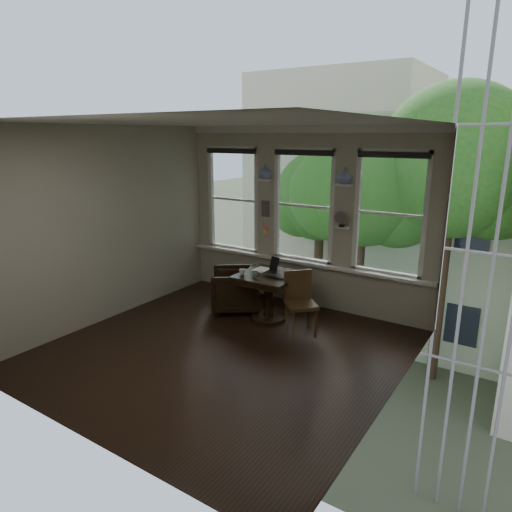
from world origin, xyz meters
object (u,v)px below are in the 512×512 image
Objects in this scene: table at (269,297)px; side_chair_right at (301,304)px; mug at (242,272)px; armchair_left at (235,290)px; laptop at (273,277)px.

side_chair_right is at bearing -16.26° from table.
mug reaches higher than table.
table is 1.15× the size of armchair_left.
side_chair_right is at bearing -7.44° from laptop.
table is at bearing 117.46° from side_chair_right.
armchair_left is 0.94m from laptop.
mug is (0.35, -0.29, 0.44)m from armchair_left.
armchair_left is at bearing 176.12° from table.
mug reaches higher than laptop.
table is 0.43m from laptop.
laptop is (-0.54, 0.08, 0.30)m from side_chair_right.
table is 0.59m from mug.
mug is at bearing 15.93° from armchair_left.
laptop is at bearing -40.53° from table.
armchair_left is 2.24× the size of laptop.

